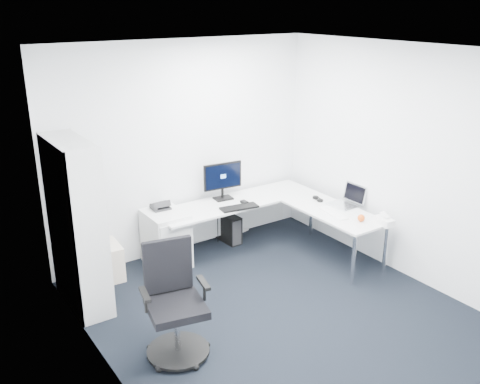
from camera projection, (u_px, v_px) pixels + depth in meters
ground at (284, 317)px, 5.57m from camera, size 4.20×4.20×0.00m
ceiling at (293, 51)px, 4.66m from camera, size 4.20×4.20×0.00m
wall_back at (184, 149)px, 6.75m from camera, size 3.60×0.02×2.70m
wall_left at (109, 241)px, 4.17m from camera, size 0.02×4.20×2.70m
wall_right at (412, 166)px, 6.07m from camera, size 0.02×4.20×2.70m
l_desk at (251, 232)px, 6.84m from camera, size 2.23×1.25×0.65m
drawer_pedestal at (166, 238)px, 6.60m from camera, size 0.45×0.56×0.69m
bookshelf at (77, 226)px, 5.54m from camera, size 0.36×0.92×1.84m
task_chair at (176, 305)px, 4.80m from camera, size 0.72×0.72×1.08m
black_pc_tower at (229, 228)px, 7.28m from camera, size 0.20×0.40×0.38m
beige_pc_tower at (111, 260)px, 6.34m from camera, size 0.23×0.46×0.42m
power_strip at (240, 232)px, 7.59m from camera, size 0.33×0.12×0.04m
monitor at (223, 181)px, 6.95m from camera, size 0.55×0.23×0.51m
black_keyboard at (239, 207)px, 6.72m from camera, size 0.51×0.24×0.02m
mouse at (244, 202)px, 6.88m from camera, size 0.07×0.11×0.03m
desk_phone at (160, 206)px, 6.59m from camera, size 0.22×0.22×0.15m
laptop at (343, 197)px, 6.75m from camera, size 0.37×0.36×0.26m
white_keyboard at (333, 213)px, 6.55m from camera, size 0.21×0.48×0.02m
headphones at (318, 198)px, 7.00m from camera, size 0.16×0.21×0.05m
orange_fruit at (361, 218)px, 6.31m from camera, size 0.09×0.09×0.09m
tissue_box at (384, 221)px, 6.22m from camera, size 0.16×0.26×0.08m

